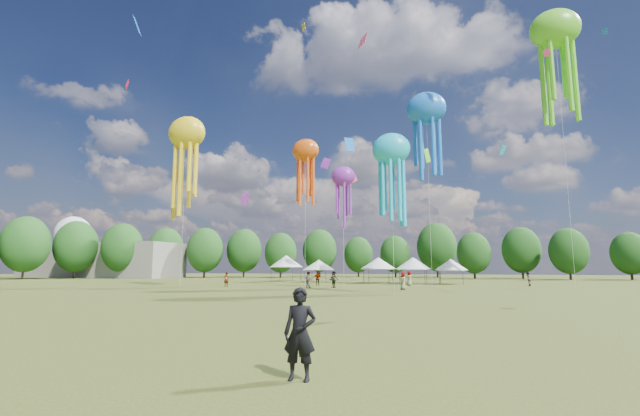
% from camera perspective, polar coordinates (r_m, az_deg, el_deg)
% --- Properties ---
extents(ground, '(300.00, 300.00, 0.00)m').
position_cam_1_polar(ground, '(14.96, -28.34, -15.76)').
color(ground, '#384416').
rests_on(ground, ground).
extents(observer_main, '(0.71, 0.49, 1.87)m').
position_cam_1_polar(observer_main, '(9.20, -2.69, -16.30)').
color(observer_main, black).
rests_on(observer_main, ground).
extents(spectator_near, '(1.11, 1.02, 1.84)m').
position_cam_1_polar(spectator_near, '(49.90, -1.55, -9.51)').
color(spectator_near, gray).
rests_on(spectator_near, ground).
extents(spectators_far, '(36.09, 15.21, 1.86)m').
position_cam_1_polar(spectators_far, '(53.76, 6.75, -9.39)').
color(spectators_far, gray).
rests_on(spectators_far, ground).
extents(festival_tents, '(32.34, 10.77, 4.46)m').
position_cam_1_polar(festival_tents, '(67.99, 4.70, -7.32)').
color(festival_tents, '#47474C').
rests_on(festival_tents, ground).
extents(show_kites, '(49.85, 19.59, 32.35)m').
position_cam_1_polar(show_kites, '(54.02, 9.06, 11.53)').
color(show_kites, '#E4500E').
rests_on(show_kites, ground).
extents(small_kites, '(77.58, 55.67, 44.09)m').
position_cam_1_polar(small_kites, '(61.01, 6.25, 18.16)').
color(small_kites, '#E4500E').
rests_on(small_kites, ground).
extents(treeline, '(201.57, 95.24, 13.43)m').
position_cam_1_polar(treeline, '(74.39, 6.94, -4.62)').
color(treeline, '#38281C').
rests_on(treeline, ground).
extents(hangar, '(40.00, 12.00, 8.00)m').
position_cam_1_polar(hangar, '(116.63, -27.11, -6.25)').
color(hangar, gray).
rests_on(hangar, ground).
extents(radome, '(9.00, 9.00, 16.00)m').
position_cam_1_polar(radome, '(132.59, -30.00, -3.57)').
color(radome, white).
rests_on(radome, ground).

